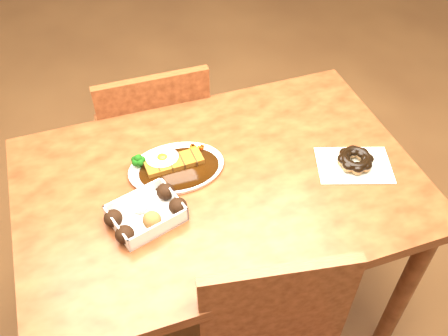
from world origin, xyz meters
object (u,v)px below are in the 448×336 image
object	(u,v)px
table	(220,202)
katsu_curry_plate	(174,166)
chair_far	(154,140)
donut_box	(146,213)
pon_de_ring	(355,160)

from	to	relation	value
table	katsu_curry_plate	world-z (taller)	katsu_curry_plate
chair_far	katsu_curry_plate	bearing A→B (deg)	88.98
table	katsu_curry_plate	xyz separation A→B (m)	(-0.11, 0.09, 0.11)
table	chair_far	bearing A→B (deg)	100.57
chair_far	donut_box	distance (m)	0.69
katsu_curry_plate	pon_de_ring	size ratio (longest dim) A/B	1.11
katsu_curry_plate	pon_de_ring	world-z (taller)	katsu_curry_plate
chair_far	katsu_curry_plate	xyz separation A→B (m)	(-0.01, -0.44, 0.29)
chair_far	pon_de_ring	world-z (taller)	chair_far
table	katsu_curry_plate	size ratio (longest dim) A/B	4.08
katsu_curry_plate	donut_box	world-z (taller)	katsu_curry_plate
katsu_curry_plate	chair_far	bearing A→B (deg)	88.15
katsu_curry_plate	donut_box	size ratio (longest dim) A/B	1.28
donut_box	pon_de_ring	size ratio (longest dim) A/B	0.87
pon_de_ring	table	bearing A→B (deg)	169.36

